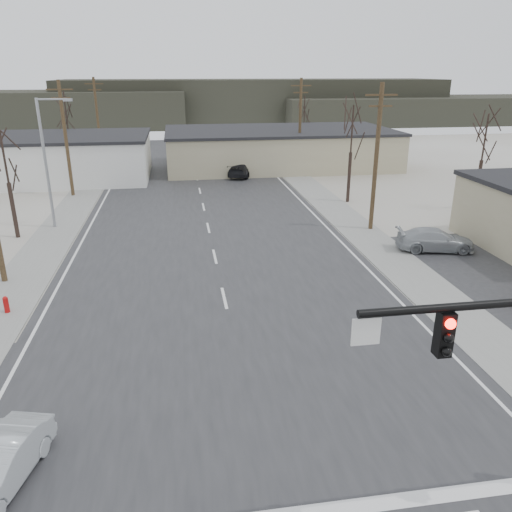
{
  "coord_description": "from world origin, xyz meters",
  "views": [
    {
      "loc": [
        -1.94,
        -14.55,
        10.68
      ],
      "look_at": [
        1.43,
        6.91,
        2.6
      ],
      "focal_mm": 35.0,
      "sensor_mm": 36.0,
      "label": 1
    }
  ],
  "objects": [
    {
      "name": "ground",
      "position": [
        0.0,
        0.0,
        0.0
      ],
      "size": [
        140.0,
        140.0,
        0.0
      ],
      "primitive_type": "plane",
      "color": "silver",
      "rests_on": "ground"
    },
    {
      "name": "main_road",
      "position": [
        0.0,
        15.0,
        0.02
      ],
      "size": [
        18.0,
        110.0,
        0.05
      ],
      "primitive_type": "cube",
      "color": "#29292B",
      "rests_on": "ground"
    },
    {
      "name": "cross_road",
      "position": [
        0.0,
        0.0,
        0.02
      ],
      "size": [
        90.0,
        10.0,
        0.04
      ],
      "primitive_type": "cube",
      "color": "#29292B",
      "rests_on": "ground"
    },
    {
      "name": "sidewalk_left",
      "position": [
        -10.6,
        20.0,
        0.03
      ],
      "size": [
        3.0,
        90.0,
        0.06
      ],
      "primitive_type": "cube",
      "color": "gray",
      "rests_on": "ground"
    },
    {
      "name": "sidewalk_right",
      "position": [
        10.6,
        20.0,
        0.03
      ],
      "size": [
        3.0,
        90.0,
        0.06
      ],
      "primitive_type": "cube",
      "color": "gray",
      "rests_on": "ground"
    },
    {
      "name": "fire_hydrant",
      "position": [
        -10.2,
        8.0,
        0.45
      ],
      "size": [
        0.24,
        0.24,
        0.87
      ],
      "color": "#A50C0C",
      "rests_on": "ground"
    },
    {
      "name": "building_left_far",
      "position": [
        -16.0,
        40.0,
        2.26
      ],
      "size": [
        22.3,
        12.3,
        4.5
      ],
      "color": "silver",
      "rests_on": "ground"
    },
    {
      "name": "building_right_far",
      "position": [
        10.0,
        44.0,
        2.15
      ],
      "size": [
        26.3,
        14.3,
        4.3
      ],
      "color": "tan",
      "rests_on": "ground"
    },
    {
      "name": "upole_left_c",
      "position": [
        -11.5,
        32.0,
        5.22
      ],
      "size": [
        2.2,
        0.3,
        10.0
      ],
      "color": "#4F3B25",
      "rests_on": "ground"
    },
    {
      "name": "upole_left_d",
      "position": [
        -11.5,
        52.0,
        5.22
      ],
      "size": [
        2.2,
        0.3,
        10.0
      ],
      "color": "#4F3B25",
      "rests_on": "ground"
    },
    {
      "name": "upole_right_a",
      "position": [
        11.5,
        18.0,
        5.22
      ],
      "size": [
        2.2,
        0.3,
        10.0
      ],
      "color": "#4F3B25",
      "rests_on": "ground"
    },
    {
      "name": "upole_right_b",
      "position": [
        11.5,
        40.0,
        5.22
      ],
      "size": [
        2.2,
        0.3,
        10.0
      ],
      "color": "#4F3B25",
      "rests_on": "ground"
    },
    {
      "name": "streetlight_main",
      "position": [
        -10.8,
        22.0,
        5.09
      ],
      "size": [
        2.4,
        0.25,
        9.0
      ],
      "color": "gray",
      "rests_on": "ground"
    },
    {
      "name": "tree_left_near",
      "position": [
        -13.0,
        20.0,
        5.23
      ],
      "size": [
        3.3,
        3.3,
        7.35
      ],
      "color": "#32241E",
      "rests_on": "ground"
    },
    {
      "name": "tree_right_mid",
      "position": [
        12.5,
        26.0,
        5.93
      ],
      "size": [
        3.74,
        3.74,
        8.33
      ],
      "color": "#32241E",
      "rests_on": "ground"
    },
    {
      "name": "tree_left_far",
      "position": [
        -14.0,
        46.0,
        6.28
      ],
      "size": [
        3.96,
        3.96,
        8.82
      ],
      "color": "#32241E",
      "rests_on": "ground"
    },
    {
      "name": "tree_right_far",
      "position": [
        15.0,
        52.0,
        5.58
      ],
      "size": [
        3.52,
        3.52,
        7.84
      ],
      "color": "#32241E",
      "rests_on": "ground"
    },
    {
      "name": "tree_lot",
      "position": [
        22.0,
        22.0,
        5.58
      ],
      "size": [
        3.52,
        3.52,
        7.84
      ],
      "color": "#32241E",
      "rests_on": "ground"
    },
    {
      "name": "hill_left",
      "position": [
        -35.0,
        92.0,
        3.5
      ],
      "size": [
        70.0,
        18.0,
        7.0
      ],
      "primitive_type": "cube",
      "color": "#333026",
      "rests_on": "ground"
    },
    {
      "name": "hill_center",
      "position": [
        15.0,
        96.0,
        4.5
      ],
      "size": [
        80.0,
        18.0,
        9.0
      ],
      "primitive_type": "cube",
      "color": "#333026",
      "rests_on": "ground"
    },
    {
      "name": "hill_right",
      "position": [
        50.0,
        90.0,
        2.75
      ],
      "size": [
        60.0,
        18.0,
        5.5
      ],
      "primitive_type": "cube",
      "color": "#333026",
      "rests_on": "ground"
    },
    {
      "name": "car_far_a",
      "position": [
        4.83,
        38.34,
        0.82
      ],
      "size": [
        3.93,
        5.76,
        1.55
      ],
      "primitive_type": "imported",
      "rotation": [
        0.0,
        0.0,
        2.78
      ],
      "color": "black",
      "rests_on": "main_road"
    },
    {
      "name": "car_far_b",
      "position": [
        -1.85,
        57.1,
        0.76
      ],
      "size": [
        3.08,
        4.51,
        1.43
      ],
      "primitive_type": "imported",
      "rotation": [
        0.0,
        0.0,
        0.37
      ],
      "color": "black",
      "rests_on": "main_road"
    },
    {
      "name": "car_parked_silver",
      "position": [
        13.79,
        13.0,
        0.73
      ],
      "size": [
        5.07,
        2.87,
        1.39
      ],
      "primitive_type": "imported",
      "rotation": [
        0.0,
        0.0,
        1.37
      ],
      "color": "#90959A",
      "rests_on": "parking_lot"
    }
  ]
}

